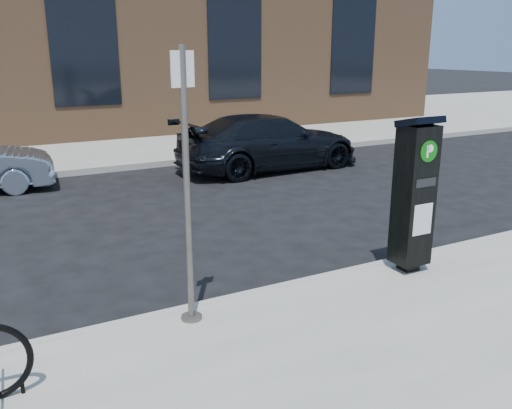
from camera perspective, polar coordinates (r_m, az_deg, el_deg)
ground at (r=6.89m, az=4.27°, el=-9.17°), size 120.00×120.00×0.00m
sidewalk_far at (r=19.75m, az=-18.05°, el=6.98°), size 60.00×12.00×0.15m
curb_near at (r=6.85m, az=4.38°, el=-8.66°), size 60.00×0.12×0.16m
curb_far at (r=13.99m, az=-13.52°, el=3.84°), size 60.00×0.12×0.16m
building at (r=22.53m, az=-20.46°, el=18.22°), size 28.00×10.05×8.25m
parking_kiosk at (r=7.11m, az=16.31°, el=1.17°), size 0.47×0.41×2.02m
sign_pole at (r=5.46m, az=-7.27°, el=1.31°), size 0.25×0.23×2.83m
car_dark at (r=13.63m, az=1.41°, el=6.60°), size 4.83×2.13×1.38m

